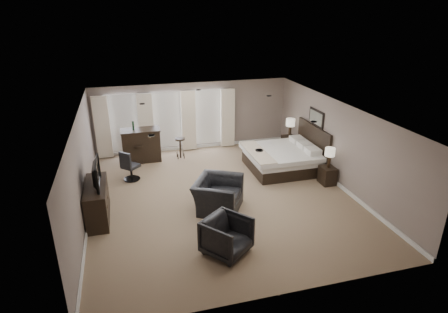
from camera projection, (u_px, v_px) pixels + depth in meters
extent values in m
cube|color=#836C53|center=(221.00, 196.00, 11.12)|extent=(7.60, 8.60, 0.04)
cube|color=silver|center=(221.00, 111.00, 10.14)|extent=(7.60, 8.60, 0.04)
cube|color=gray|center=(193.00, 116.00, 14.43)|extent=(7.50, 0.04, 2.60)
cube|color=gray|center=(281.00, 239.00, 6.83)|extent=(7.50, 0.04, 2.60)
cube|color=gray|center=(82.00, 170.00, 9.71)|extent=(0.04, 8.50, 2.60)
cube|color=gray|center=(338.00, 144.00, 11.55)|extent=(0.04, 8.50, 2.60)
cube|color=silver|center=(124.00, 123.00, 13.76)|extent=(1.15, 0.04, 2.05)
cube|color=silver|center=(167.00, 120.00, 14.15)|extent=(1.15, 0.04, 2.05)
cube|color=silver|center=(208.00, 117.00, 14.54)|extent=(1.15, 0.04, 2.05)
cube|color=beige|center=(102.00, 128.00, 13.49)|extent=(0.55, 0.12, 2.30)
cube|color=beige|center=(146.00, 124.00, 13.87)|extent=(0.55, 0.12, 2.30)
cube|color=beige|center=(189.00, 121.00, 14.27)|extent=(0.55, 0.12, 2.30)
cube|color=beige|center=(228.00, 118.00, 14.65)|extent=(0.55, 0.12, 2.30)
cube|color=silver|center=(284.00, 149.00, 12.73)|extent=(2.32, 2.21, 1.47)
cube|color=black|center=(327.00, 175.00, 11.82)|extent=(0.42, 0.52, 0.56)
cube|color=black|center=(289.00, 144.00, 14.40)|extent=(0.46, 0.57, 0.62)
cube|color=beige|center=(329.00, 158.00, 11.59)|extent=(0.31, 0.31, 0.64)
cube|color=beige|center=(290.00, 128.00, 14.15)|extent=(0.34, 0.34, 0.70)
cube|color=slate|center=(316.00, 118.00, 12.62)|extent=(0.04, 0.96, 0.56)
cube|color=black|center=(97.00, 202.00, 9.79)|extent=(0.54, 1.67, 0.97)
imported|color=black|center=(94.00, 183.00, 9.58)|extent=(0.66, 1.14, 0.15)
imported|color=black|center=(218.00, 190.00, 10.23)|extent=(1.43, 1.60, 1.18)
imported|color=black|center=(227.00, 235.00, 8.41)|extent=(1.27, 1.26, 0.96)
cube|color=black|center=(141.00, 145.00, 13.46)|extent=(1.38, 0.72, 1.20)
cube|color=black|center=(139.00, 155.00, 13.28)|extent=(0.43, 0.43, 0.71)
cube|color=black|center=(180.00, 148.00, 13.80)|extent=(0.42, 0.42, 0.77)
cube|color=black|center=(131.00, 165.00, 11.99)|extent=(0.73, 0.73, 1.02)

